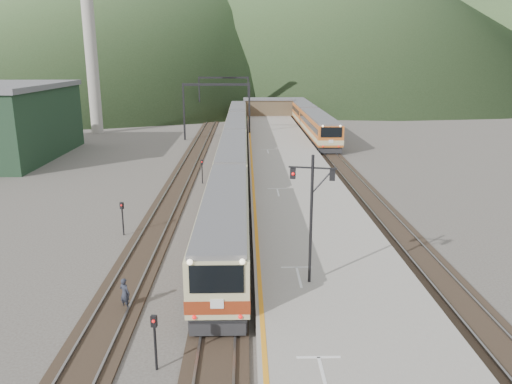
{
  "coord_description": "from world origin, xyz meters",
  "views": [
    {
      "loc": [
        1.19,
        -16.57,
        11.46
      ],
      "look_at": [
        1.96,
        18.45,
        2.0
      ],
      "focal_mm": 35.0,
      "sensor_mm": 36.0,
      "label": 1
    }
  ],
  "objects_px": {
    "signal_mast": "(311,206)",
    "second_train": "(309,118)",
    "worker": "(125,293)",
    "main_train": "(235,146)"
  },
  "relations": [
    {
      "from": "worker",
      "to": "second_train",
      "type": "bearing_deg",
      "value": -74.16
    },
    {
      "from": "main_train",
      "to": "worker",
      "type": "distance_m",
      "value": 34.37
    },
    {
      "from": "second_train",
      "to": "worker",
      "type": "height_order",
      "value": "second_train"
    },
    {
      "from": "main_train",
      "to": "second_train",
      "type": "xyz_separation_m",
      "value": [
        11.5,
        24.77,
        0.25
      ]
    },
    {
      "from": "main_train",
      "to": "signal_mast",
      "type": "relative_size",
      "value": 11.9
    },
    {
      "from": "signal_mast",
      "to": "worker",
      "type": "distance_m",
      "value": 9.67
    },
    {
      "from": "main_train",
      "to": "worker",
      "type": "height_order",
      "value": "main_train"
    },
    {
      "from": "signal_mast",
      "to": "worker",
      "type": "bearing_deg",
      "value": -176.16
    },
    {
      "from": "signal_mast",
      "to": "second_train",
      "type": "bearing_deg",
      "value": 82.9
    },
    {
      "from": "main_train",
      "to": "signal_mast",
      "type": "height_order",
      "value": "signal_mast"
    }
  ]
}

